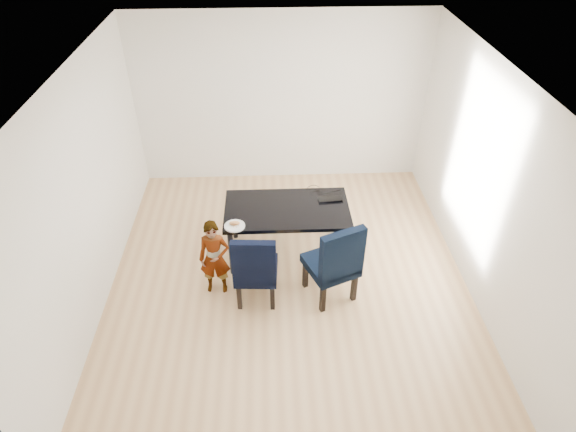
{
  "coord_description": "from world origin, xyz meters",
  "views": [
    {
      "loc": [
        -0.21,
        -4.48,
        4.37
      ],
      "look_at": [
        0.0,
        0.2,
        0.85
      ],
      "focal_mm": 30.0,
      "sensor_mm": 36.0,
      "label": 1
    }
  ],
  "objects_px": {
    "chair_left": "(256,265)",
    "plate": "(235,226)",
    "chair_right": "(331,259)",
    "laptop": "(330,197)",
    "dining_table": "(287,231)",
    "child": "(215,258)"
  },
  "relations": [
    {
      "from": "chair_right",
      "to": "child",
      "type": "distance_m",
      "value": 1.39
    },
    {
      "from": "child",
      "to": "plate",
      "type": "bearing_deg",
      "value": 53.06
    },
    {
      "from": "dining_table",
      "to": "plate",
      "type": "distance_m",
      "value": 0.83
    },
    {
      "from": "dining_table",
      "to": "plate",
      "type": "bearing_deg",
      "value": -151.83
    },
    {
      "from": "plate",
      "to": "chair_right",
      "type": "bearing_deg",
      "value": -20.68
    },
    {
      "from": "dining_table",
      "to": "child",
      "type": "height_order",
      "value": "child"
    },
    {
      "from": "chair_left",
      "to": "child",
      "type": "distance_m",
      "value": 0.52
    },
    {
      "from": "chair_left",
      "to": "child",
      "type": "bearing_deg",
      "value": 167.45
    },
    {
      "from": "chair_left",
      "to": "plate",
      "type": "height_order",
      "value": "chair_left"
    },
    {
      "from": "chair_right",
      "to": "chair_left",
      "type": "bearing_deg",
      "value": 158.19
    },
    {
      "from": "plate",
      "to": "chair_left",
      "type": "bearing_deg",
      "value": -60.1
    },
    {
      "from": "chair_left",
      "to": "chair_right",
      "type": "xyz_separation_m",
      "value": [
        0.88,
        0.01,
        0.05
      ]
    },
    {
      "from": "child",
      "to": "laptop",
      "type": "height_order",
      "value": "child"
    },
    {
      "from": "plate",
      "to": "laptop",
      "type": "distance_m",
      "value": 1.35
    },
    {
      "from": "dining_table",
      "to": "child",
      "type": "xyz_separation_m",
      "value": [
        -0.9,
        -0.65,
        0.14
      ]
    },
    {
      "from": "chair_left",
      "to": "laptop",
      "type": "height_order",
      "value": "chair_left"
    },
    {
      "from": "child",
      "to": "chair_left",
      "type": "bearing_deg",
      "value": -14.08
    },
    {
      "from": "plate",
      "to": "laptop",
      "type": "height_order",
      "value": "laptop"
    },
    {
      "from": "child",
      "to": "laptop",
      "type": "bearing_deg",
      "value": 32.14
    },
    {
      "from": "dining_table",
      "to": "chair_right",
      "type": "xyz_separation_m",
      "value": [
        0.49,
        -0.78,
        0.19
      ]
    },
    {
      "from": "dining_table",
      "to": "plate",
      "type": "height_order",
      "value": "plate"
    },
    {
      "from": "dining_table",
      "to": "laptop",
      "type": "relative_size",
      "value": 4.94
    }
  ]
}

